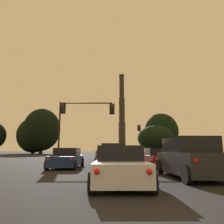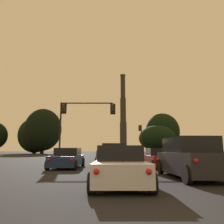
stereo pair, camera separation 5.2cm
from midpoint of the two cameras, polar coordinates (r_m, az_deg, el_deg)
The scene contains 12 objects.
sedan_left_lane_front at distance 16.57m, azimuth -11.69°, elevation -11.81°, with size 1.99×4.71×1.43m.
suv_right_lane_second at distance 11.03m, azimuth 19.66°, elevation -11.27°, with size 2.29×4.97×1.86m.
pickup_truck_center_lane_front at distance 17.10m, azimuth 0.17°, elevation -11.50°, with size 2.39×5.58×1.82m.
sedan_center_lane_second at distance 8.56m, azimuth 1.95°, elevation -13.91°, with size 1.99×4.71×1.43m.
sedan_right_lane_front at distance 17.04m, azimuth 12.09°, elevation -11.74°, with size 2.05×4.73×1.43m.
traffic_light_far_right at distance 46.40m, azimuth 7.33°, elevation -6.15°, with size 0.78×0.50×6.58m.
traffic_light_overhead_left at distance 24.63m, azimuth -8.90°, elevation -0.94°, with size 6.31×0.50×6.61m.
smokestack at distance 143.76m, azimuth 2.69°, elevation -2.31°, with size 7.07×7.07×52.09m.
treeline_far_right at distance 82.96m, azimuth 11.46°, elevation -6.70°, with size 13.52×12.17×10.44m.
treeline_right_mid at distance 81.04m, azimuth -17.81°, elevation -4.39°, with size 12.86×11.58×15.93m.
treeline_center_left at distance 92.82m, azimuth -19.68°, elevation -5.68°, with size 13.25×11.93×14.27m.
treeline_left_mid at distance 89.00m, azimuth 12.83°, elevation -4.95°, with size 13.33×12.00×15.83m.
Camera 2 is at (-0.15, -2.05, 1.25)m, focal length 35.00 mm.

